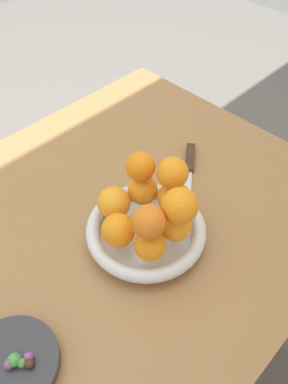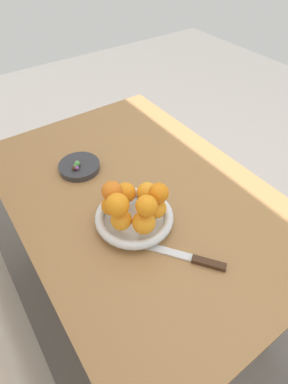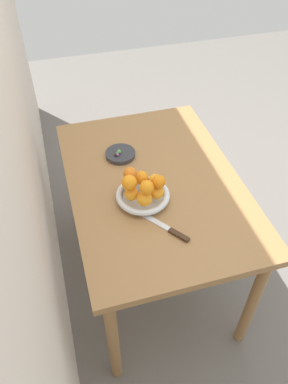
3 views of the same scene
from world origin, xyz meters
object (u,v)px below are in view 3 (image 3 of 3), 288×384
Objects in this scene: orange_4 at (157,192)px; orange_9 at (129,183)px; dining_table at (154,195)px; candy_dish at (120,154)px; orange_8 at (147,187)px; candy_ball_2 at (117,153)px; fruit_bowl at (143,196)px; candy_ball_1 at (119,151)px; candy_ball_4 at (119,152)px; orange_3 at (145,199)px; orange_5 at (155,181)px; candy_ball_0 at (118,155)px; orange_2 at (131,194)px; orange_0 at (141,178)px; orange_1 at (129,184)px; orange_7 at (130,174)px; candy_ball_3 at (116,154)px; orange_6 at (159,182)px; knife at (167,228)px.

orange_4 is 0.94× the size of orange_9.
dining_table is 7.66× the size of candy_dish.
candy_ball_2 is (0.37, 0.04, -0.10)m from orange_8.
fruit_bowl is 3.87× the size of orange_4.
candy_ball_4 is at bearing 170.04° from candy_ball_1.
fruit_bowl is at bearing 50.39° from orange_4.
orange_4 is 0.36m from candy_ball_2.
candy_ball_1 is (0.38, 0.02, -0.04)m from orange_3.
candy_ball_1 is at bearing 17.53° from orange_5.
candy_dish is 0.38m from orange_3.
orange_2 is at bearing 177.78° from candy_ball_0.
orange_5 reaches higher than candy_ball_0.
dining_table is at bearing -50.67° from orange_9.
orange_8 is 0.37m from candy_ball_0.
orange_0 is 4.22× the size of candy_ball_0.
orange_3 is at bearing 170.39° from fruit_bowl.
orange_1 reaches higher than fruit_bowl.
orange_0 is 2.98× the size of candy_ball_4.
orange_1 is 0.06m from orange_7.
candy_ball_4 is (0.32, -0.03, -0.10)m from orange_9.
orange_0 is 3.98× the size of candy_ball_1.
orange_5 is 0.12m from orange_8.
orange_1 is at bearing 174.64° from candy_dish.
orange_0 is 1.03× the size of orange_4.
candy_ball_4 is at bearing -3.75° from orange_2.
orange_4 is at bearing -101.65° from orange_9.
fruit_bowl is 3.64× the size of orange_9.
orange_0 is at bearing -170.89° from candy_ball_1.
candy_dish is at bearing -50.27° from candy_ball_4.
orange_9 is at bearing 178.35° from candy_ball_3.
candy_ball_2 is 0.97× the size of candy_ball_3.
candy_dish is 0.31m from orange_5.
fruit_bowl is 15.83× the size of candy_ball_0.
candy_ball_0 is at bearing 15.27° from orange_4.
candy_ball_1 is (0.36, 0.09, -0.10)m from orange_6.
orange_4 is at bearing -163.47° from candy_ball_3.
fruit_bowl is at bearing -173.94° from candy_ball_4.
fruit_bowl is at bearing -175.41° from candy_dish.
orange_5 reaches higher than candy_ball_4.
orange_5 is (-0.02, -0.11, 0.00)m from orange_1.
orange_2 is at bearing 44.23° from orange_3.
fruit_bowl is 3.57× the size of orange_3.
dining_table is 0.25m from orange_3.
orange_5 is 4.32× the size of candy_ball_0.
candy_dish is 2.30× the size of orange_5.
orange_2 is (-0.33, 0.03, 0.06)m from candy_dish.
orange_6 is (0.02, -0.07, 0.05)m from orange_3.
orange_4 is 4.07× the size of candy_ball_3.
orange_4 is 0.06m from orange_6.
orange_6 is at bearing -2.00° from knife.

